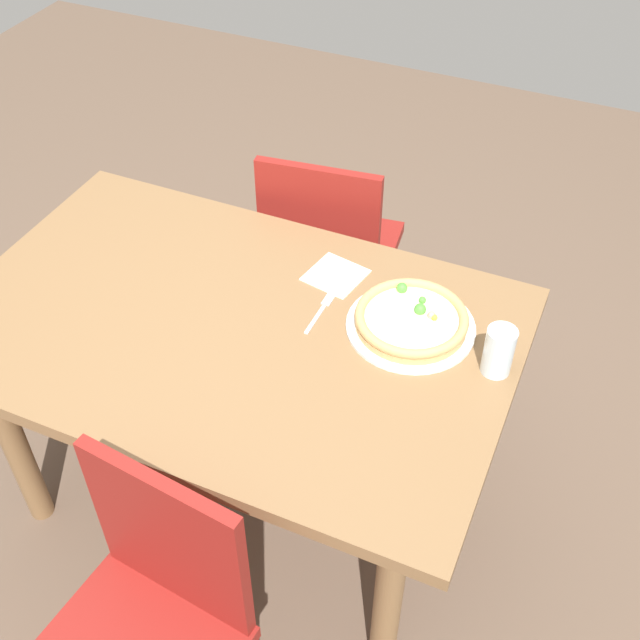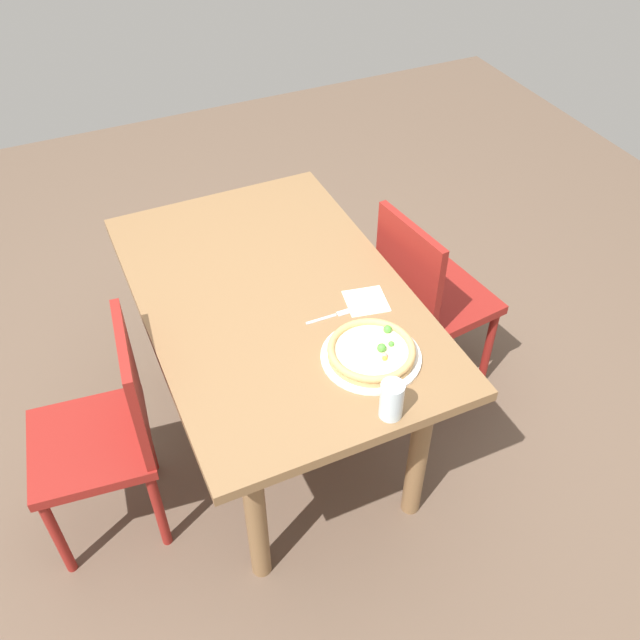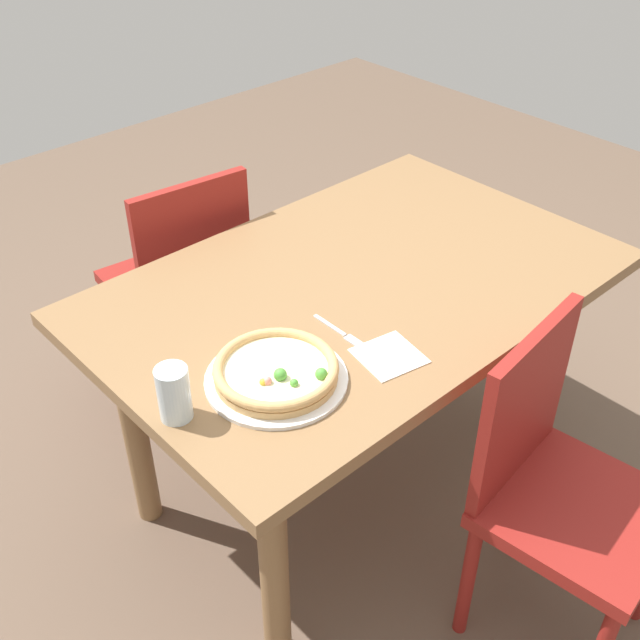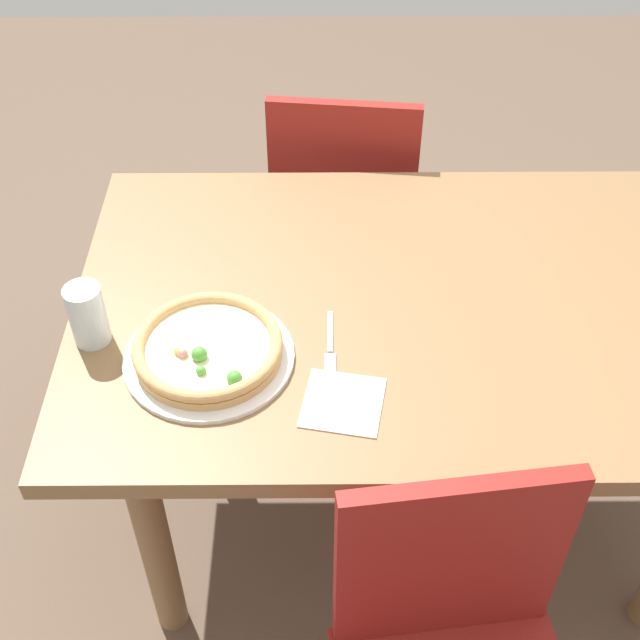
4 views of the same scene
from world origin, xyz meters
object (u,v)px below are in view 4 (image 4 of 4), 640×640
at_px(dining_table, 419,333).
at_px(pizza, 208,348).
at_px(plate, 209,357).
at_px(napkin, 343,403).
at_px(drinking_glass, 87,315).
at_px(chair_near, 345,208).
at_px(fork, 330,347).

distance_m(dining_table, pizza, 0.47).
bearing_deg(plate, napkin, 155.96).
relative_size(drinking_glass, napkin, 0.90).
distance_m(chair_near, napkin, 0.98).
bearing_deg(dining_table, napkin, 58.57).
height_order(drinking_glass, napkin, drinking_glass).
relative_size(plate, fork, 1.95).
bearing_deg(napkin, drinking_glass, -19.23).
height_order(chair_near, pizza, chair_near).
height_order(chair_near, fork, chair_near).
bearing_deg(drinking_glass, chair_near, -123.42).
height_order(pizza, drinking_glass, drinking_glass).
distance_m(fork, drinking_glass, 0.46).
height_order(plate, drinking_glass, drinking_glass).
distance_m(plate, pizza, 0.03).
bearing_deg(pizza, plate, -84.57).
distance_m(pizza, napkin, 0.27).
bearing_deg(pizza, chair_near, -108.85).
xyz_separation_m(pizza, napkin, (-0.25, 0.11, -0.03)).
height_order(plate, pizza, pizza).
height_order(pizza, fork, pizza).
bearing_deg(chair_near, drinking_glass, -116.99).
bearing_deg(fork, chair_near, 176.74).
xyz_separation_m(plate, pizza, (-0.00, 0.00, 0.03)).
relative_size(plate, pizza, 1.15).
relative_size(plate, napkin, 2.30).
bearing_deg(fork, pizza, -82.28).
bearing_deg(plate, dining_table, -158.31).
relative_size(pizza, drinking_glass, 2.22).
distance_m(pizza, fork, 0.23).
relative_size(chair_near, plate, 2.74).
relative_size(plate, drinking_glass, 2.54).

